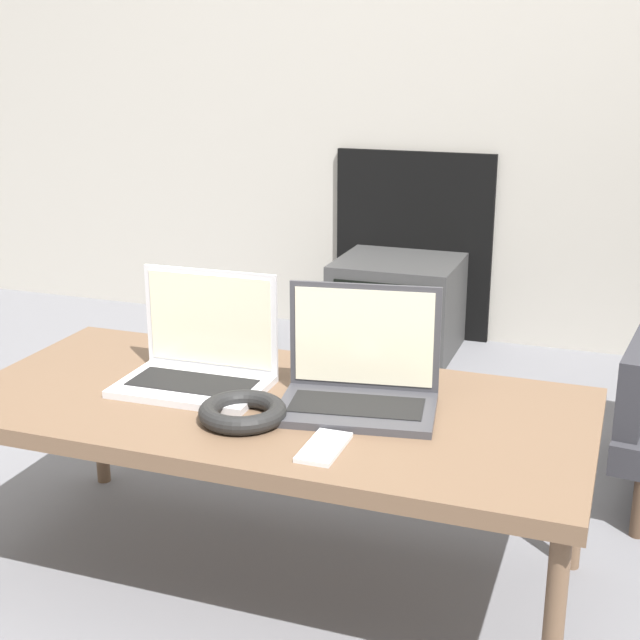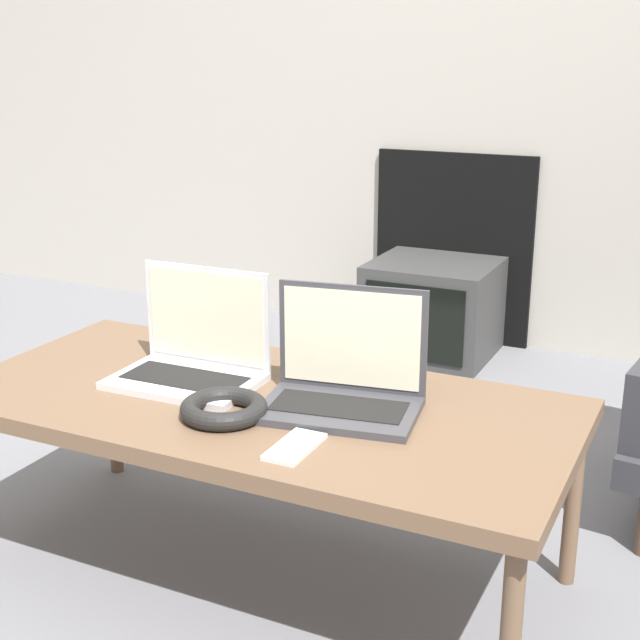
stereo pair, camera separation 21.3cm
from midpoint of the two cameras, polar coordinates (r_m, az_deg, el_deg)
name	(u,v)px [view 2 (the right image)]	position (r m, az deg, el deg)	size (l,w,h in m)	color
ground_plane	(209,631)	(1.94, -3.85, -19.32)	(14.00, 14.00, 0.00)	slate
wall_back	(507,7)	(3.56, 13.69, 18.87)	(7.00, 0.08, 2.60)	#ADA89E
table	(259,412)	(1.91, -0.73, -5.99)	(1.33, 0.63, 0.43)	brown
laptop_left	(194,354)	(2.00, -5.08, -2.26)	(0.32, 0.22, 0.25)	silver
laptop_right	(344,380)	(1.85, 4.87, -3.93)	(0.35, 0.26, 0.25)	#38383D
headphones	(224,408)	(1.80, -2.82, -5.74)	(0.18, 0.18, 0.04)	black
phone	(295,447)	(1.67, 2.05, -8.19)	(0.07, 0.14, 0.01)	silver
tv	(433,308)	(3.47, 8.98, 0.72)	(0.46, 0.43, 0.37)	#383838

